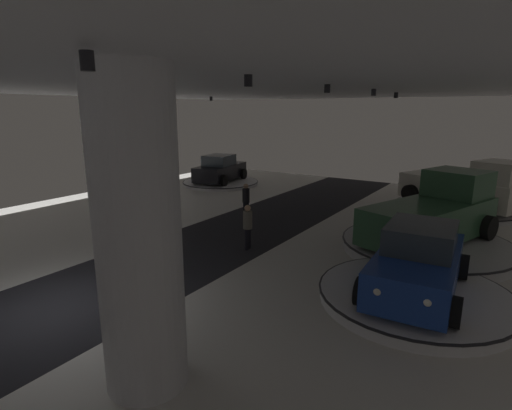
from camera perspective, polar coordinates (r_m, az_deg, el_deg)
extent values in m
cube|color=silver|center=(11.40, -26.19, -13.08)|extent=(24.00, 44.00, 0.05)
cube|color=#232328|center=(11.39, -26.21, -12.95)|extent=(4.40, 44.00, 0.01)
cube|color=silver|center=(10.36, -29.48, 15.93)|extent=(24.00, 44.00, 0.10)
cylinder|color=black|center=(17.60, -22.11, 14.18)|extent=(0.16, 0.16, 0.22)
cylinder|color=black|center=(19.59, -13.31, 14.61)|extent=(0.16, 0.16, 0.22)
cylinder|color=black|center=(22.36, -6.35, 14.68)|extent=(0.16, 0.16, 0.22)
cylinder|color=black|center=(5.15, -22.72, 18.25)|extent=(0.16, 0.16, 0.22)
cylinder|color=black|center=(8.05, -1.10, 17.14)|extent=(0.16, 0.16, 0.22)
cylinder|color=black|center=(11.35, 10.02, 15.86)|extent=(0.16, 0.16, 0.22)
cylinder|color=black|center=(14.27, 16.25, 15.01)|extent=(0.16, 0.16, 0.22)
cylinder|color=black|center=(17.53, 19.14, 14.42)|extent=(0.16, 0.16, 0.22)
cylinder|color=silver|center=(6.98, -16.24, -4.20)|extent=(1.42, 1.42, 5.50)
cylinder|color=silver|center=(26.38, -5.02, 3.14)|extent=(4.77, 4.77, 0.22)
cylinder|color=black|center=(26.37, -5.02, 3.32)|extent=(4.86, 4.86, 0.05)
cube|color=black|center=(26.27, -5.05, 4.69)|extent=(2.53, 4.46, 0.90)
cube|color=#2D3842|center=(26.03, -5.24, 6.27)|extent=(1.88, 2.15, 0.70)
cylinder|color=black|center=(28.02, -5.50, 4.67)|extent=(0.34, 0.71, 0.68)
cylinder|color=black|center=(27.14, -1.76, 4.44)|extent=(0.34, 0.71, 0.68)
cylinder|color=black|center=(25.57, -8.51, 3.74)|extent=(0.34, 0.71, 0.68)
cylinder|color=black|center=(24.60, -4.52, 3.47)|extent=(0.34, 0.71, 0.68)
sphere|color=white|center=(28.28, -4.01, 5.56)|extent=(0.18, 0.18, 0.18)
sphere|color=white|center=(27.86, -2.18, 5.47)|extent=(0.18, 0.18, 0.18)
cylinder|color=#B7B7BC|center=(15.15, 22.87, -5.39)|extent=(5.57, 5.57, 0.38)
cylinder|color=black|center=(15.10, 22.92, -4.81)|extent=(5.68, 5.68, 0.05)
cube|color=#2D5638|center=(14.89, 23.19, -1.96)|extent=(3.76, 5.70, 1.20)
cube|color=#2D5638|center=(16.16, 26.55, 2.67)|extent=(2.36, 2.24, 1.00)
cube|color=#28333D|center=(15.70, 25.71, 2.48)|extent=(1.67, 0.66, 0.75)
cylinder|color=black|center=(17.10, 22.80, -1.18)|extent=(0.55, 0.89, 0.84)
cylinder|color=black|center=(16.12, 30.00, -2.79)|extent=(0.55, 0.89, 0.84)
cylinder|color=black|center=(14.09, 15.14, -3.55)|extent=(0.55, 0.89, 0.84)
cylinder|color=black|center=(12.88, 23.45, -5.83)|extent=(0.55, 0.89, 0.84)
cylinder|color=#B7B7BC|center=(21.83, 26.50, -0.35)|extent=(5.57, 5.56, 0.26)
cylinder|color=black|center=(21.81, 26.53, -0.10)|extent=(5.68, 5.68, 0.05)
cube|color=silver|center=(21.66, 26.74, 1.91)|extent=(5.70, 3.94, 1.20)
cube|color=silver|center=(20.77, 31.14, 3.92)|extent=(2.29, 2.40, 1.00)
cube|color=#28333D|center=(20.98, 29.88, 4.15)|extent=(0.73, 1.65, 0.75)
cylinder|color=black|center=(22.00, 32.34, 0.53)|extent=(0.88, 0.58, 0.84)
cylinder|color=black|center=(19.88, 29.66, -0.31)|extent=(0.88, 0.58, 0.84)
cylinder|color=black|center=(23.62, 24.12, 2.21)|extent=(0.88, 0.58, 0.84)
cylinder|color=black|center=(21.67, 20.87, 1.58)|extent=(0.88, 0.58, 0.84)
cylinder|color=silver|center=(11.23, 21.43, -11.95)|extent=(4.71, 4.71, 0.32)
cylinder|color=black|center=(11.18, 21.49, -11.34)|extent=(4.81, 4.81, 0.05)
cube|color=navy|center=(10.94, 21.78, -8.29)|extent=(2.04, 4.30, 0.90)
cube|color=#2D3842|center=(10.84, 22.23, -4.33)|extent=(1.67, 1.99, 0.70)
cylinder|color=black|center=(9.67, 26.36, -13.41)|extent=(0.26, 0.69, 0.68)
cylinder|color=black|center=(9.91, 14.57, -11.72)|extent=(0.26, 0.69, 0.68)
cylinder|color=black|center=(12.31, 27.28, -7.78)|extent=(0.26, 0.69, 0.68)
cylinder|color=black|center=(12.50, 18.09, -6.60)|extent=(0.26, 0.69, 0.68)
sphere|color=white|center=(8.96, 23.06, -12.50)|extent=(0.18, 0.18, 0.18)
sphere|color=white|center=(9.09, 16.75, -11.58)|extent=(0.18, 0.18, 0.18)
cylinder|color=black|center=(14.22, -1.02, -4.59)|extent=(0.14, 0.14, 0.80)
cylinder|color=black|center=(14.07, -1.33, -4.79)|extent=(0.14, 0.14, 0.80)
cylinder|color=#6B665B|center=(13.96, -1.19, -2.12)|extent=(0.32, 0.32, 0.62)
sphere|color=tan|center=(13.85, -1.19, -0.44)|extent=(0.22, 0.22, 0.22)
cylinder|color=black|center=(17.96, -1.61, -0.76)|extent=(0.14, 0.14, 0.80)
cylinder|color=black|center=(18.08, -1.21, -0.66)|extent=(0.14, 0.14, 0.80)
cylinder|color=black|center=(17.87, -1.42, 1.34)|extent=(0.32, 0.32, 0.62)
sphere|color=#99755B|center=(17.79, -1.43, 2.67)|extent=(0.22, 0.22, 0.22)
cylinder|color=#333338|center=(15.55, -19.79, -5.29)|extent=(0.28, 0.28, 0.04)
cylinder|color=#B2B2B7|center=(15.42, -19.92, -3.67)|extent=(0.07, 0.07, 0.96)
sphere|color=#B2B2B7|center=(15.29, -20.07, -1.95)|extent=(0.10, 0.10, 0.10)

